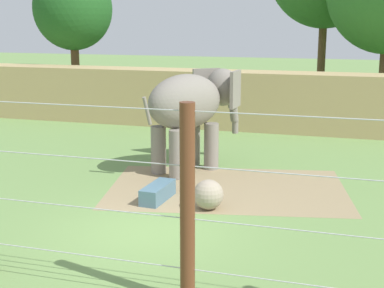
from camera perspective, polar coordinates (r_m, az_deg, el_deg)
name	(u,v)px	position (r m, az deg, el deg)	size (l,w,h in m)	color
ground_plane	(145,232)	(13.00, -4.93, -9.06)	(120.00, 120.00, 0.00)	#6B8E4C
dirt_patch	(227,188)	(16.15, 3.68, -4.61)	(6.84, 4.45, 0.01)	#937F5B
embankment_wall	(250,100)	(24.81, 6.06, 4.53)	(36.00, 1.80, 2.58)	tan
elephant	(193,105)	(17.74, 0.06, 4.05)	(2.98, 3.96, 3.22)	gray
enrichment_ball	(208,195)	(14.30, 1.72, -5.27)	(0.79, 0.79, 0.79)	gray
cable_fence	(81,196)	(10.00, -11.42, -5.27)	(12.63, 0.26, 3.54)	brown
feed_trough	(158,192)	(15.07, -3.57, -5.03)	(0.59, 1.43, 0.44)	slate
tree_far_left	(73,9)	(30.00, -12.27, 13.51)	(4.08, 4.08, 7.53)	brown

